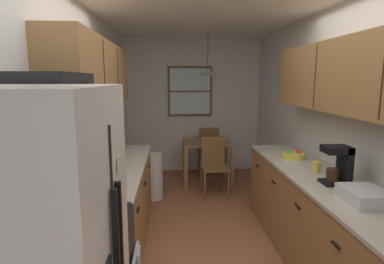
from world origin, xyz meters
The scene contains 22 objects.
ground_plane centered at (0.00, 1.00, 0.00)m, with size 12.00×12.00×0.00m, color #995B3D.
wall_left centered at (-1.35, 1.00, 1.27)m, with size 0.10×9.00×2.55m, color silver.
wall_right centered at (1.35, 1.00, 1.27)m, with size 0.10×9.00×2.55m, color silver.
wall_back centered at (0.00, 3.65, 1.27)m, with size 4.40×0.10×2.55m, color silver.
ceiling_slab centered at (0.00, 1.00, 2.59)m, with size 4.40×9.00×0.08m, color white.
microwave_over_range centered at (-1.11, -0.58, 1.67)m, with size 0.39×0.63×0.33m.
counter_left centered at (-1.00, 0.77, 0.45)m, with size 0.64×2.08×0.90m.
upper_cabinets_left centered at (-1.14, 0.72, 1.84)m, with size 0.33×2.16×0.63m.
counter_right centered at (1.00, 0.07, 0.45)m, with size 0.64×3.27×0.90m.
upper_cabinets_right centered at (1.14, 0.02, 1.82)m, with size 0.33×2.95×0.64m.
dining_table centered at (0.21, 2.81, 0.60)m, with size 0.82×0.72×0.73m.
dining_chair_near centered at (0.25, 2.24, 0.50)m, with size 0.42×0.42×0.90m.
dining_chair_far centered at (0.30, 3.38, 0.50)m, with size 0.40×0.40×0.90m.
pendant_light centered at (0.21, 2.81, 1.91)m, with size 0.33×0.33×0.69m.
back_window centered at (-0.04, 3.58, 1.56)m, with size 0.84×0.05×0.94m.
trash_bin centered at (-0.70, 2.14, 0.34)m, with size 0.32×0.32×0.68m, color white.
storage_canister centered at (-1.00, 0.02, 1.00)m, with size 0.12×0.12×0.20m.
coffee_maker centered at (1.04, 0.06, 1.07)m, with size 0.22×0.18×0.33m.
mug_spare centered at (1.00, 0.41, 0.95)m, with size 0.12×0.08×0.11m.
fruit_bowl centered at (1.00, 0.97, 0.94)m, with size 0.27×0.27×0.09m.
dish_rack centered at (1.01, -0.35, 0.95)m, with size 0.28×0.34×0.10m, color silver.
table_serving_bowl centered at (0.26, 2.74, 0.76)m, with size 0.17×0.17×0.06m, color #E0D14C.
Camera 1 is at (-0.40, -2.45, 1.80)m, focal length 29.37 mm.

